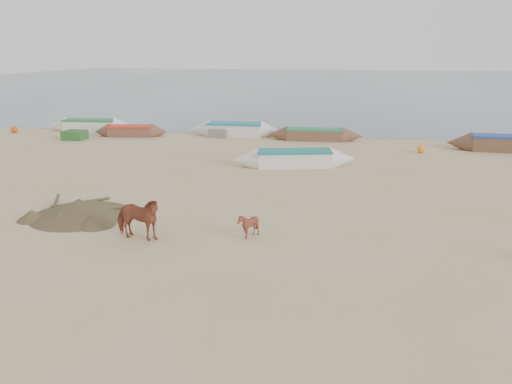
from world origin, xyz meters
TOP-DOWN VIEW (x-y plane):
  - ground at (0.00, 0.00)m, footprint 140.00×140.00m
  - sea at (0.00, 82.00)m, footprint 160.00×160.00m
  - cow_adult at (-3.32, 1.32)m, footprint 1.79×1.01m
  - calf_front at (0.09, 2.12)m, footprint 0.95×0.90m
  - near_canoe at (0.44, 12.51)m, footprint 6.55×2.73m
  - debris_pile at (-6.39, 3.22)m, footprint 3.93×3.93m
  - waterline_canoes at (0.11, 20.33)m, footprint 60.47×4.60m
  - beach_clutter at (4.01, 19.32)m, footprint 43.33×3.99m

SIDE VIEW (x-z plane):
  - ground at x=0.00m, z-range 0.00..0.00m
  - sea at x=0.00m, z-range 0.01..0.01m
  - debris_pile at x=-6.39m, z-range 0.00..0.56m
  - beach_clutter at x=4.01m, z-range -0.02..0.62m
  - waterline_canoes at x=0.11m, z-range -0.05..0.90m
  - calf_front at x=0.09m, z-range 0.00..0.86m
  - near_canoe at x=0.44m, z-range 0.00..0.87m
  - cow_adult at x=-3.32m, z-range 0.00..1.43m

